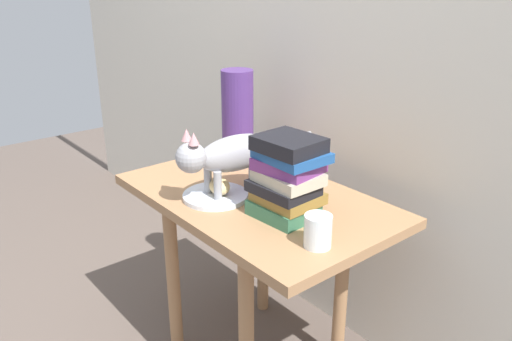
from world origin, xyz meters
The scene contains 8 objects.
back_panel centered at (0.00, 0.38, 1.10)m, with size 4.00×0.04×2.20m, color silver.
side_table centered at (0.00, 0.00, 0.52)m, with size 0.86×0.53×0.61m.
plate centered at (-0.06, -0.11, 0.62)m, with size 0.20×0.20×0.01m, color silver.
bread_roll centered at (-0.05, -0.10, 0.65)m, with size 0.08×0.06×0.05m, color #E0BC7A.
cat centered at (-0.05, -0.07, 0.75)m, with size 0.12×0.48×0.23m.
book_stack centered at (0.17, -0.03, 0.73)m, with size 0.19×0.17×0.23m.
green_vase centered at (-0.28, 0.15, 0.78)m, with size 0.11×0.11×0.33m, color #4C2D72.
candle_jar centered at (0.34, -0.08, 0.65)m, with size 0.07×0.07×0.08m.
Camera 1 is at (1.13, -0.93, 1.26)m, focal length 36.48 mm.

